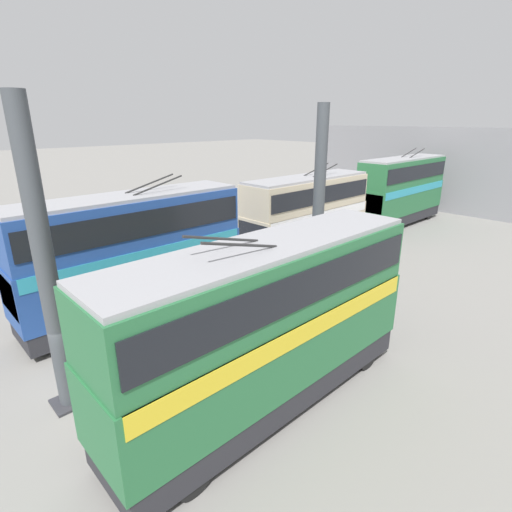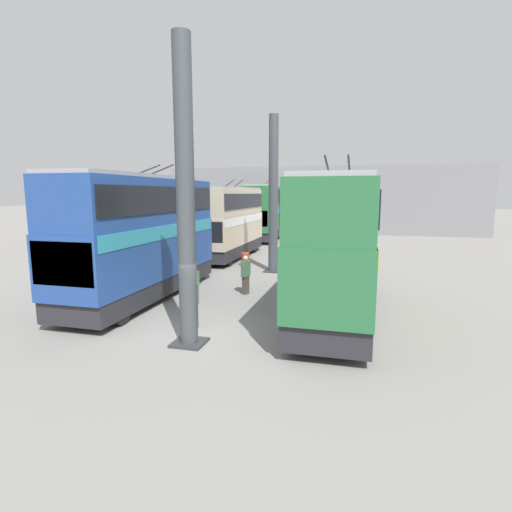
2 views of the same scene
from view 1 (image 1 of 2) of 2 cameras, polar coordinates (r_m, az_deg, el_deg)
name	(u,v)px [view 1 (image 1 of 2)]	position (r m, az deg, el deg)	size (l,w,h in m)	color
ground_plane	(97,391)	(14.35, -21.77, -17.42)	(240.00, 240.00, 0.00)	gray
depot_back_wall	(490,174)	(39.74, 30.42, 10.03)	(0.50, 36.00, 7.56)	gray
support_column_near	(46,271)	(12.19, -27.79, -1.88)	(0.97, 0.97, 8.88)	#42474C
support_column_far	(318,208)	(18.80, 8.91, 6.82)	(0.97, 0.97, 8.88)	#42474C
bus_left_near	(269,317)	(11.43, 1.86, -8.69)	(10.23, 2.54, 5.71)	black
bus_right_near	(133,248)	(17.76, -17.13, 1.06)	(9.77, 2.54, 5.90)	black
bus_right_mid	(307,212)	(24.86, 7.30, 6.32)	(9.20, 2.54, 5.58)	black
bus_right_far	(402,187)	(34.68, 20.09, 9.26)	(9.76, 2.54, 5.95)	black
person_by_right_row	(163,315)	(16.52, -13.09, -8.16)	(0.47, 0.36, 1.54)	#473D33
person_aisle_foreground	(105,353)	(14.35, -20.76, -12.85)	(0.46, 0.32, 1.75)	#384251
person_aisle_midway	(228,310)	(16.19, -4.08, -7.72)	(0.48, 0.38, 1.77)	#473D33
oil_drum	(301,267)	(22.27, 6.44, -1.62)	(0.56, 0.56, 0.83)	#933828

